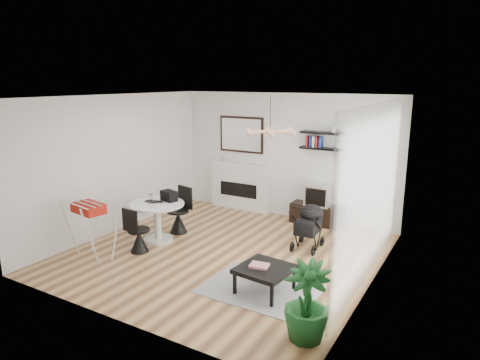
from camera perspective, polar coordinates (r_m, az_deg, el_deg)
The scene contains 25 objects.
floor at distance 7.62m, azimuth -2.05°, elevation -9.71°, with size 5.00×5.00×0.00m, color brown.
ceiling at distance 7.02m, azimuth -2.24°, elevation 11.03°, with size 5.00×5.00×0.00m, color white.
wall_back at distance 9.36m, azimuth 6.08°, elevation 3.21°, with size 5.00×5.00×0.00m, color white.
wall_left at distance 8.77m, azimuth -16.09°, elevation 2.08°, with size 5.00×5.00×0.00m, color white.
wall_right at distance 6.27m, azimuth 17.58°, elevation -2.37°, with size 5.00×5.00×0.00m, color white.
sheer_curtain at distance 6.48m, azimuth 17.12°, elevation -1.84°, with size 0.04×3.60×2.60m, color white.
fireplace at distance 9.92m, azimuth 0.01°, elevation -0.06°, with size 1.50×0.17×2.16m.
shelf_lower at distance 8.89m, azimuth 10.82°, elevation 4.15°, with size 0.90×0.25×0.04m, color black.
shelf_upper at distance 8.85m, azimuth 10.91°, elevation 6.19°, with size 0.90×0.25×0.04m, color black.
pendant_lamp at distance 6.98m, azimuth 4.03°, elevation 6.47°, with size 0.90×0.90×0.10m, color tan, non-canonical shape.
tv_console at distance 9.14m, azimuth 10.28°, elevation -4.55°, with size 1.12×0.39×0.42m, color black.
crt_tv at distance 9.01m, azimuth 10.49°, elevation -1.96°, with size 0.51×0.44×0.44m.
dining_table at distance 8.14m, azimuth -10.95°, elevation -4.76°, with size 1.01×1.01×0.74m.
laptop at distance 8.08m, azimuth -11.52°, elevation -2.96°, with size 0.35×0.22×0.03m, color black.
black_bag at distance 8.17m, azimuth -9.45°, elevation -2.09°, with size 0.32×0.19×0.19m, color black.
newspaper at distance 7.88m, azimuth -10.84°, elevation -3.42°, with size 0.31×0.26×0.01m, color white.
drinking_glass at distance 8.33m, azimuth -11.80°, elevation -2.19°, with size 0.07×0.07×0.11m, color white.
chair_far at distance 8.59m, azimuth -8.14°, elevation -5.08°, with size 0.46×0.47×0.91m.
chair_near at distance 7.78m, azimuth -13.41°, elevation -7.53°, with size 0.39×0.41×0.82m.
drying_rack at distance 7.67m, azimuth -18.98°, elevation -6.09°, with size 0.77×0.73×1.00m.
stroller at distance 7.82m, azimuth 9.16°, elevation -6.29°, with size 0.47×0.74×0.88m.
rug at distance 6.41m, azimuth 2.73°, elevation -14.32°, with size 1.63×1.18×0.01m, color gray.
coffee_table at distance 6.21m, azimuth 3.34°, elevation -11.88°, with size 0.78×0.78×0.37m.
magazines at distance 6.19m, azimuth 2.58°, elevation -11.33°, with size 0.26×0.20×0.04m, color #DD3745.
potted_plant at distance 5.16m, azimuth 8.88°, elevation -15.78°, with size 0.53×0.53×0.96m, color #175320.
Camera 1 is at (3.76, -5.92, 2.97)m, focal length 32.00 mm.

